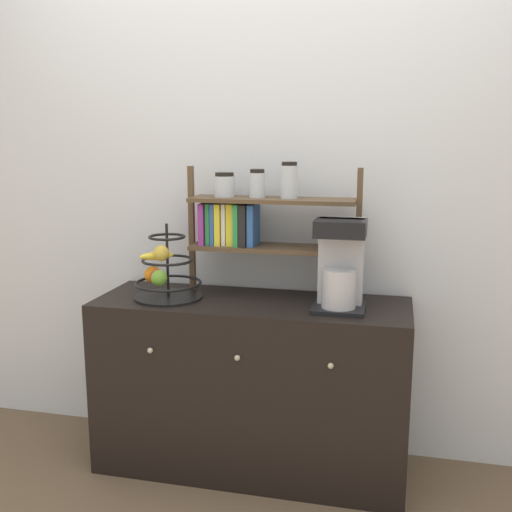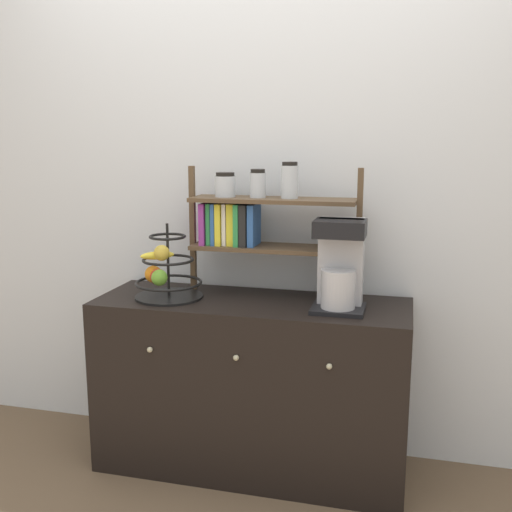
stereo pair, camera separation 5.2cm
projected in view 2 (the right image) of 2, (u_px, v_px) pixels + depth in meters
ground_plane at (237, 493)px, 2.54m from camera, size 12.00×12.00×0.00m
wall_back at (267, 177)px, 2.78m from camera, size 7.00×0.05×2.60m
sideboard at (252, 385)px, 2.69m from camera, size 1.37×0.49×0.78m
coffee_maker at (340, 266)px, 2.45m from camera, size 0.22×0.20×0.38m
fruit_stand at (165, 274)px, 2.64m from camera, size 0.30×0.30×0.33m
shelf_hutch at (253, 218)px, 2.65m from camera, size 0.78×0.20×0.60m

